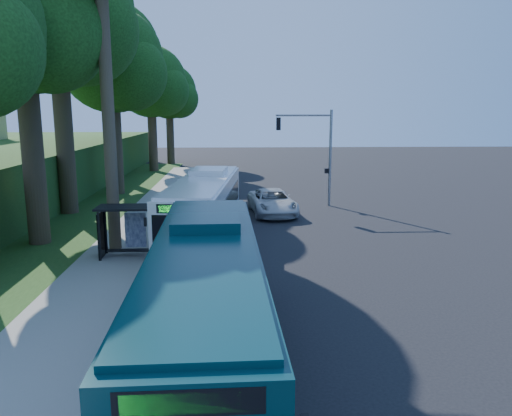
{
  "coord_description": "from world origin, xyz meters",
  "views": [
    {
      "loc": [
        -2.19,
        -26.05,
        6.94
      ],
      "look_at": [
        -1.0,
        1.0,
        1.63
      ],
      "focal_mm": 35.0,
      "sensor_mm": 36.0,
      "label": 1
    }
  ],
  "objects_px": {
    "white_bus": "(204,209)",
    "teal_bus": "(206,303)",
    "pickup": "(272,202)",
    "bus_shelter": "(127,221)"
  },
  "relations": [
    {
      "from": "white_bus",
      "to": "pickup",
      "type": "distance_m",
      "value": 8.39
    },
    {
      "from": "teal_bus",
      "to": "pickup",
      "type": "relative_size",
      "value": 2.2
    },
    {
      "from": "white_bus",
      "to": "teal_bus",
      "type": "distance_m",
      "value": 13.5
    },
    {
      "from": "bus_shelter",
      "to": "teal_bus",
      "type": "bearing_deg",
      "value": -68.11
    },
    {
      "from": "white_bus",
      "to": "pickup",
      "type": "bearing_deg",
      "value": 65.24
    },
    {
      "from": "white_bus",
      "to": "teal_bus",
      "type": "relative_size",
      "value": 0.97
    },
    {
      "from": "pickup",
      "to": "teal_bus",
      "type": "bearing_deg",
      "value": -105.07
    },
    {
      "from": "teal_bus",
      "to": "pickup",
      "type": "distance_m",
      "value": 20.99
    },
    {
      "from": "white_bus",
      "to": "pickup",
      "type": "xyz_separation_m",
      "value": [
        4.17,
        7.21,
        -0.99
      ]
    },
    {
      "from": "teal_bus",
      "to": "white_bus",
      "type": "bearing_deg",
      "value": 91.91
    }
  ]
}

